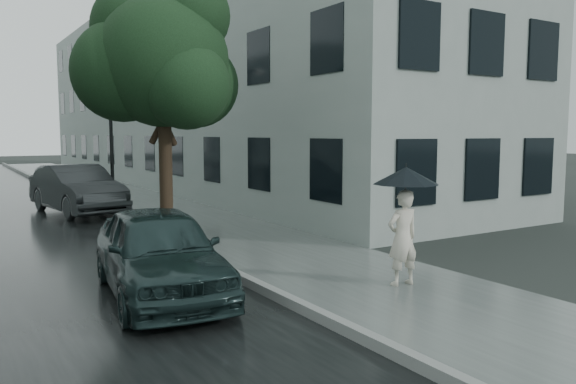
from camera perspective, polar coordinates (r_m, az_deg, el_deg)
ground at (r=9.86m, az=4.95°, el=-8.56°), size 120.00×120.00×0.00m
sidewalk at (r=20.67m, az=-14.74°, el=-1.06°), size 3.50×60.00×0.01m
kerb_near at (r=20.21m, az=-19.70°, el=-1.17°), size 0.15×60.00×0.15m
building_near at (r=29.42m, az=-9.46°, el=9.87°), size 7.02×36.00×9.00m
pedestrian at (r=9.30m, az=11.57°, el=-4.57°), size 0.60×0.42×1.56m
umbrella at (r=9.19m, az=11.88°, el=1.63°), size 1.42×1.42×1.05m
street_tree at (r=13.04m, az=-12.73°, el=12.94°), size 3.77×3.43×5.93m
lamp_post at (r=20.31m, az=-18.01°, el=6.84°), size 0.83×0.44×5.02m
car_near at (r=8.77m, az=-12.92°, el=-5.93°), size 2.07×4.14×1.36m
car_far at (r=18.52m, az=-20.66°, el=0.27°), size 2.24×4.71×1.49m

